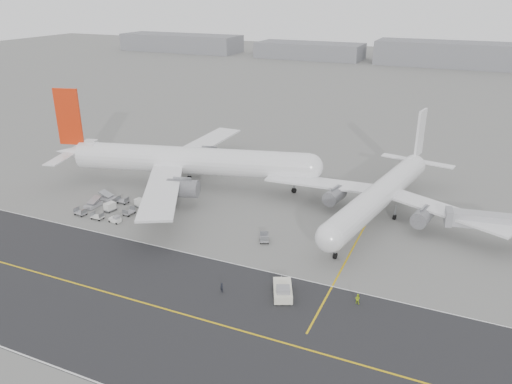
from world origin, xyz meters
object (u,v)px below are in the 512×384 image
at_px(jet_bridge, 491,223).
at_px(ground_crew_b, 357,299).
at_px(airliner_b, 382,193).
at_px(pushback_tug, 283,290).
at_px(ground_crew_a, 222,288).
at_px(airliner_a, 185,160).

relative_size(jet_bridge, ground_crew_b, 9.87).
distance_m(airliner_b, pushback_tug, 36.00).
relative_size(airliner_b, ground_crew_a, 31.99).
bearing_deg(ground_crew_a, airliner_a, 151.22).
xyz_separation_m(airliner_a, airliner_b, (45.53, 1.36, -1.23)).
distance_m(pushback_tug, ground_crew_b, 11.27).
xyz_separation_m(airliner_a, ground_crew_b, (48.45, -30.91, -5.61)).
distance_m(ground_crew_a, ground_crew_b, 20.70).
xyz_separation_m(jet_bridge, ground_crew_a, (-37.60, -33.97, -3.47)).
bearing_deg(ground_crew_a, jet_bridge, 65.31).
xyz_separation_m(airliner_a, pushback_tug, (37.48, -33.46, -5.55)).
xyz_separation_m(airliner_b, pushback_tug, (-8.06, -34.82, -4.33)).
bearing_deg(airliner_a, ground_crew_b, -136.79).
height_order(jet_bridge, ground_crew_a, jet_bridge).
bearing_deg(jet_bridge, pushback_tug, -141.74).
distance_m(airliner_a, pushback_tug, 50.55).
relative_size(airliner_b, jet_bridge, 3.16).
relative_size(airliner_b, ground_crew_b, 31.20).
xyz_separation_m(pushback_tug, ground_crew_a, (-8.96, -3.01, -0.08)).
bearing_deg(ground_crew_b, jet_bridge, -114.46).
height_order(pushback_tug, ground_crew_b, pushback_tug).
bearing_deg(jet_bridge, airliner_b, 160.41).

